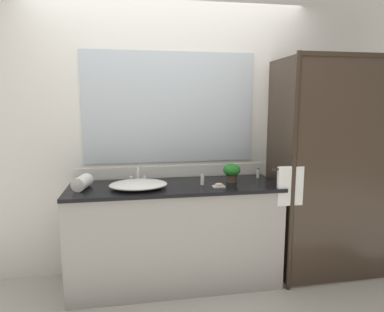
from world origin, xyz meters
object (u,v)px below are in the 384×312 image
sink_basin (138,185)px  potted_plant (232,172)px  faucet (138,178)px  soap_dish (219,186)px  rolled_towel_near_edge (82,182)px  amenity_bottle_body_wash (258,173)px  amenity_bottle_lotion (202,180)px

sink_basin → potted_plant: bearing=6.0°
sink_basin → faucet: bearing=90.0°
faucet → potted_plant: 0.83m
faucet → soap_dish: bearing=-22.2°
faucet → soap_dish: 0.72m
faucet → rolled_towel_near_edge: faucet is taller
amenity_bottle_body_wash → rolled_towel_near_edge: rolled_towel_near_edge is taller
amenity_bottle_lotion → rolled_towel_near_edge: (-0.99, 0.03, 0.01)m
faucet → rolled_towel_near_edge: 0.47m
rolled_towel_near_edge → faucet: bearing=17.6°
rolled_towel_near_edge → amenity_bottle_body_wash: bearing=6.0°
potted_plant → soap_dish: size_ratio=1.62×
sink_basin → faucet: faucet is taller
sink_basin → amenity_bottle_body_wash: 1.14m
soap_dish → amenity_bottle_lotion: size_ratio=1.07×
soap_dish → amenity_bottle_body_wash: size_ratio=1.07×
potted_plant → rolled_towel_near_edge: (-1.28, -0.04, -0.04)m
faucet → amenity_bottle_body_wash: faucet is taller
faucet → amenity_bottle_body_wash: (1.12, 0.02, -0.00)m
soap_dish → rolled_towel_near_edge: size_ratio=0.48×
amenity_bottle_body_wash → potted_plant: bearing=-157.2°
sink_basin → amenity_bottle_lotion: size_ratio=5.14×
soap_dish → potted_plant: bearing=46.3°
soap_dish → rolled_towel_near_edge: (-1.11, 0.13, 0.04)m
amenity_bottle_body_wash → soap_dish: bearing=-147.3°
potted_plant → amenity_bottle_lotion: 0.29m
potted_plant → rolled_towel_near_edge: bearing=-178.2°
sink_basin → soap_dish: 0.67m
soap_dish → sink_basin: bearing=173.0°
potted_plant → amenity_bottle_body_wash: 0.32m
amenity_bottle_body_wash → amenity_bottle_lotion: 0.61m
sink_basin → soap_dish: (0.66, -0.08, -0.02)m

